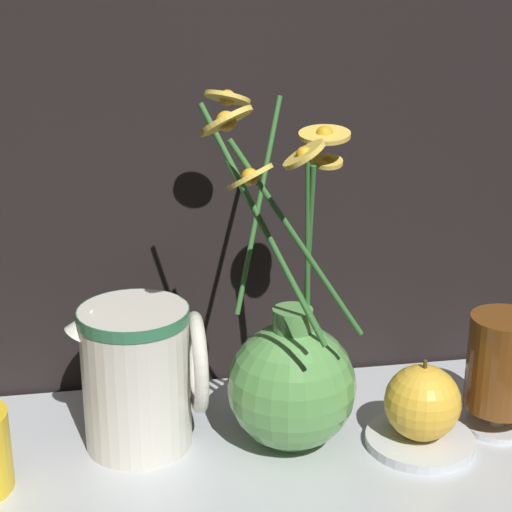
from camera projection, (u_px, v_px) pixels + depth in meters
The scene contains 7 objects.
ground_plane at pixel (240, 464), 0.85m from camera, with size 6.00×6.00×0.00m, color black.
shelf at pixel (240, 458), 0.85m from camera, with size 0.71×0.32×0.01m.
vase_with_flowers at pixel (291, 377), 0.84m from camera, with size 0.17×0.22×0.36m.
ceramic_pitcher at pixel (140, 371), 0.84m from camera, with size 0.13×0.11×0.16m.
tea_glass at pixel (501, 365), 0.87m from camera, with size 0.07×0.07×0.13m.
saucer_plate at pixel (420, 440), 0.86m from camera, with size 0.11×0.11×0.01m.
orange_fruit at pixel (422, 402), 0.85m from camera, with size 0.08×0.08×0.08m.
Camera 1 is at (-0.11, -0.73, 0.48)m, focal length 60.00 mm.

